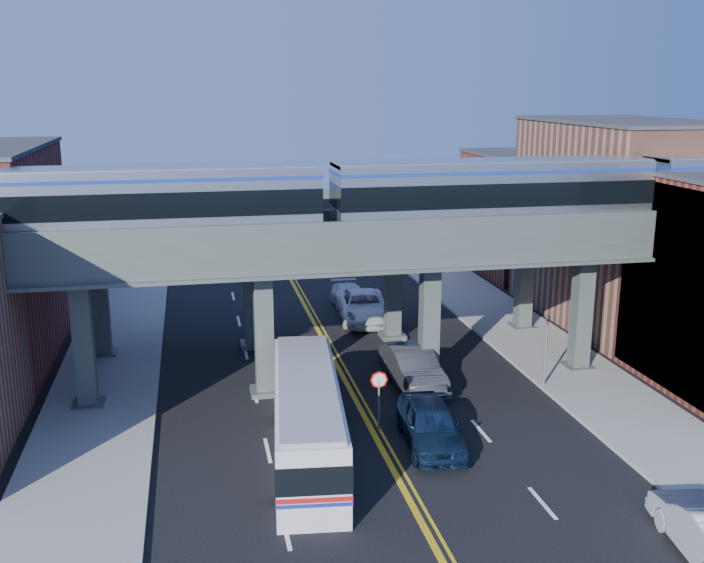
{
  "coord_description": "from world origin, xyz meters",
  "views": [
    {
      "loc": [
        -6.99,
        -26.78,
        14.19
      ],
      "look_at": [
        0.27,
        8.44,
        5.14
      ],
      "focal_mm": 40.0,
      "sensor_mm": 36.0,
      "label": 1
    }
  ],
  "objects_px": {
    "stop_sign": "(379,391)",
    "car_lane_c": "(364,306)",
    "car_lane_a": "(431,425)",
    "car_lane_b": "(413,367)",
    "transit_bus": "(307,418)",
    "transit_train": "(492,192)",
    "car_lane_d": "(350,298)",
    "traffic_signal": "(546,342)"
  },
  "relations": [
    {
      "from": "stop_sign",
      "to": "car_lane_b",
      "type": "xyz_separation_m",
      "value": [
        2.8,
        4.59,
        -0.83
      ]
    },
    {
      "from": "traffic_signal",
      "to": "transit_bus",
      "type": "distance_m",
      "value": 13.04
    },
    {
      "from": "stop_sign",
      "to": "transit_train",
      "type": "bearing_deg",
      "value": 37.01
    },
    {
      "from": "stop_sign",
      "to": "car_lane_a",
      "type": "xyz_separation_m",
      "value": [
        1.7,
        -1.87,
        -0.85
      ]
    },
    {
      "from": "car_lane_b",
      "to": "car_lane_c",
      "type": "distance_m",
      "value": 11.1
    },
    {
      "from": "car_lane_a",
      "to": "car_lane_d",
      "type": "height_order",
      "value": "car_lane_a"
    },
    {
      "from": "transit_train",
      "to": "car_lane_c",
      "type": "distance_m",
      "value": 14.1
    },
    {
      "from": "transit_train",
      "to": "car_lane_c",
      "type": "bearing_deg",
      "value": 109.67
    },
    {
      "from": "transit_train",
      "to": "stop_sign",
      "type": "bearing_deg",
      "value": -142.99
    },
    {
      "from": "traffic_signal",
      "to": "car_lane_c",
      "type": "xyz_separation_m",
      "value": [
        -6.09,
        12.69,
        -1.42
      ]
    },
    {
      "from": "transit_bus",
      "to": "car_lane_a",
      "type": "height_order",
      "value": "transit_bus"
    },
    {
      "from": "car_lane_a",
      "to": "car_lane_b",
      "type": "xyz_separation_m",
      "value": [
        1.1,
        6.46,
        0.02
      ]
    },
    {
      "from": "car_lane_c",
      "to": "transit_train",
      "type": "bearing_deg",
      "value": -65.26
    },
    {
      "from": "stop_sign",
      "to": "traffic_signal",
      "type": "xyz_separation_m",
      "value": [
        8.9,
        3.0,
        0.54
      ]
    },
    {
      "from": "stop_sign",
      "to": "car_lane_a",
      "type": "bearing_deg",
      "value": -47.77
    },
    {
      "from": "stop_sign",
      "to": "car_lane_a",
      "type": "distance_m",
      "value": 2.66
    },
    {
      "from": "car_lane_d",
      "to": "traffic_signal",
      "type": "bearing_deg",
      "value": -66.82
    },
    {
      "from": "stop_sign",
      "to": "transit_bus",
      "type": "bearing_deg",
      "value": -153.78
    },
    {
      "from": "transit_bus",
      "to": "car_lane_d",
      "type": "relative_size",
      "value": 2.28
    },
    {
      "from": "transit_train",
      "to": "car_lane_c",
      "type": "height_order",
      "value": "transit_train"
    },
    {
      "from": "transit_bus",
      "to": "car_lane_b",
      "type": "xyz_separation_m",
      "value": [
        6.07,
        6.21,
        -0.58
      ]
    },
    {
      "from": "transit_train",
      "to": "car_lane_a",
      "type": "distance_m",
      "value": 11.88
    },
    {
      "from": "car_lane_a",
      "to": "car_lane_d",
      "type": "distance_m",
      "value": 20.24
    },
    {
      "from": "stop_sign",
      "to": "car_lane_c",
      "type": "relative_size",
      "value": 0.41
    },
    {
      "from": "transit_train",
      "to": "car_lane_b",
      "type": "relative_size",
      "value": 8.29
    },
    {
      "from": "car_lane_a",
      "to": "car_lane_c",
      "type": "xyz_separation_m",
      "value": [
        1.11,
        17.56,
        -0.03
      ]
    },
    {
      "from": "traffic_signal",
      "to": "transit_bus",
      "type": "height_order",
      "value": "traffic_signal"
    },
    {
      "from": "transit_train",
      "to": "car_lane_b",
      "type": "xyz_separation_m",
      "value": [
        -3.84,
        -0.41,
        -8.32
      ]
    },
    {
      "from": "transit_train",
      "to": "stop_sign",
      "type": "height_order",
      "value": "transit_train"
    },
    {
      "from": "stop_sign",
      "to": "car_lane_d",
      "type": "xyz_separation_m",
      "value": [
        2.49,
        18.35,
        -1.02
      ]
    },
    {
      "from": "transit_train",
      "to": "transit_bus",
      "type": "bearing_deg",
      "value": -146.28
    },
    {
      "from": "car_lane_b",
      "to": "car_lane_c",
      "type": "bearing_deg",
      "value": 88.13
    },
    {
      "from": "transit_train",
      "to": "traffic_signal",
      "type": "bearing_deg",
      "value": -41.42
    },
    {
      "from": "stop_sign",
      "to": "transit_bus",
      "type": "xyz_separation_m",
      "value": [
        -3.27,
        -1.61,
        -0.25
      ]
    },
    {
      "from": "car_lane_a",
      "to": "car_lane_b",
      "type": "relative_size",
      "value": 0.95
    },
    {
      "from": "traffic_signal",
      "to": "transit_bus",
      "type": "xyz_separation_m",
      "value": [
        -12.17,
        -4.61,
        -0.79
      ]
    },
    {
      "from": "stop_sign",
      "to": "transit_bus",
      "type": "distance_m",
      "value": 3.66
    },
    {
      "from": "car_lane_d",
      "to": "transit_train",
      "type": "bearing_deg",
      "value": -72.25
    },
    {
      "from": "transit_bus",
      "to": "transit_train",
      "type": "bearing_deg",
      "value": -50.12
    },
    {
      "from": "stop_sign",
      "to": "traffic_signal",
      "type": "height_order",
      "value": "traffic_signal"
    },
    {
      "from": "car_lane_b",
      "to": "car_lane_c",
      "type": "xyz_separation_m",
      "value": [
        0.02,
        11.1,
        -0.05
      ]
    },
    {
      "from": "stop_sign",
      "to": "car_lane_a",
      "type": "height_order",
      "value": "stop_sign"
    }
  ]
}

